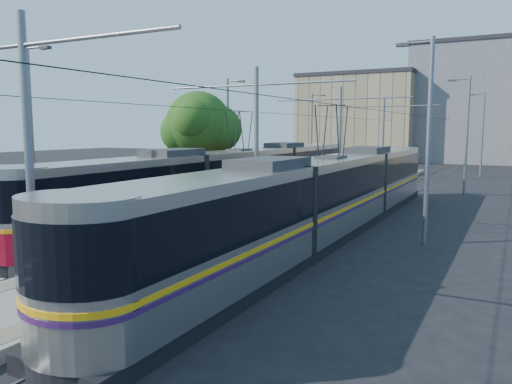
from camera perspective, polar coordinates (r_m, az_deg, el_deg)
The scene contains 13 objects.
ground at distance 16.78m, azimuth -12.88°, elevation -8.61°, with size 160.00×160.00×0.00m, color black.
platform at distance 31.37m, azimuth 7.71°, elevation -0.87°, with size 4.00×50.00×0.30m, color gray.
tactile_strip_left at distance 31.87m, azimuth 5.26°, elevation -0.43°, with size 0.70×50.00×0.01m, color gray.
tactile_strip_right at distance 30.89m, azimuth 10.24°, elevation -0.76°, with size 0.70×50.00×0.01m, color gray.
rails at distance 31.39m, azimuth 7.70°, elevation -1.12°, with size 8.71×70.00×0.03m.
tram_left at distance 28.83m, azimuth -1.92°, elevation 1.59°, with size 2.43×31.24×5.50m.
tram_right at distance 21.43m, azimuth 8.46°, elevation -0.01°, with size 2.43×29.39×5.50m.
catenary at distance 28.41m, azimuth 5.87°, elevation 7.17°, with size 9.20×70.00×7.00m.
street_lamps at distance 34.85m, azimuth 10.09°, elevation 6.53°, with size 15.18×38.22×8.00m.
shelter at distance 27.52m, azimuth 6.26°, elevation 0.75°, with size 0.96×1.16×2.20m.
tree at distance 33.35m, azimuth -6.00°, elevation 7.52°, with size 4.82×4.45×7.00m.
building_left at distance 75.10m, azimuth 11.91°, elevation 8.31°, with size 16.32×12.24×12.35m.
building_centre at distance 76.43m, azimuth 24.57°, elevation 9.19°, with size 18.36×14.28×16.06m.
Camera 1 is at (10.58, -12.21, 4.52)m, focal length 35.00 mm.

